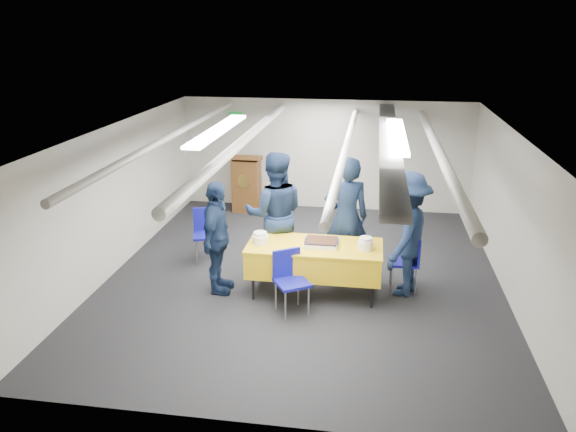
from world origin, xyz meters
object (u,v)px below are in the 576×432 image
object	(u,v)px
sheet_cake	(321,242)
chair_near	(290,275)
chair_right	(410,257)
serving_table	(314,258)
podium	(247,182)
sailor_a	(346,218)
sailor_d	(406,234)
chair_left	(206,229)
sailor_c	(217,238)
sailor_b	(275,214)

from	to	relation	value
sheet_cake	chair_near	distance (m)	0.73
sheet_cake	chair_right	world-z (taller)	chair_right
chair_near	chair_right	distance (m)	1.87
serving_table	podium	size ratio (longest dim) A/B	1.54
chair_near	sailor_a	xyz separation A→B (m)	(0.68, 1.26, 0.42)
sheet_cake	sailor_d	bearing A→B (deg)	11.28
sheet_cake	podium	bearing A→B (deg)	117.90
serving_table	chair_left	bearing A→B (deg)	152.10
sailor_d	serving_table	bearing A→B (deg)	-60.42
chair_right	sheet_cake	bearing A→B (deg)	-165.56
chair_left	sailor_a	bearing A→B (deg)	-7.32
sailor_a	sailor_d	size ratio (longest dim) A/B	1.04
chair_left	sailor_c	xyz separation A→B (m)	(0.52, -1.15, 0.31)
serving_table	sailor_c	world-z (taller)	sailor_c
chair_right	sailor_b	bearing A→B (deg)	171.21
chair_near	chair_right	size ratio (longest dim) A/B	1.00
serving_table	sailor_d	distance (m)	1.35
podium	chair_left	xyz separation A→B (m)	(-0.10, -2.62, -0.08)
chair_left	sailor_b	size ratio (longest dim) A/B	0.45
sailor_a	sailor_c	xyz separation A→B (m)	(-1.80, -0.85, -0.12)
podium	sailor_c	world-z (taller)	sailor_c
chair_near	sailor_b	distance (m)	1.35
chair_left	sailor_d	distance (m)	3.32
chair_left	sailor_c	world-z (taller)	sailor_c
sailor_c	sailor_d	bearing A→B (deg)	-82.35
podium	chair_right	world-z (taller)	podium
sailor_b	chair_left	bearing A→B (deg)	-27.20
podium	sailor_c	xyz separation A→B (m)	(0.42, -3.76, 0.23)
podium	sailor_a	xyz separation A→B (m)	(2.23, -2.92, 0.34)
sheet_cake	sailor_c	world-z (taller)	sailor_c
sailor_d	sheet_cake	bearing A→B (deg)	-60.10
serving_table	podium	distance (m)	4.07
chair_left	sailor_b	world-z (taller)	sailor_b
chair_left	sailor_b	distance (m)	1.36
sailor_a	sailor_b	xyz separation A→B (m)	(-1.10, -0.06, 0.02)
podium	sailor_c	distance (m)	3.79
chair_right	sailor_d	size ratio (longest dim) A/B	0.48
chair_near	sailor_b	bearing A→B (deg)	108.96
podium	chair_right	xyz separation A→B (m)	(3.19, -3.30, -0.08)
sailor_c	sailor_b	bearing A→B (deg)	-42.37
podium	sailor_a	size ratio (longest dim) A/B	0.66
sheet_cake	podium	xyz separation A→B (m)	(-1.92, 3.63, -0.20)
serving_table	sailor_b	size ratio (longest dim) A/B	0.98
chair_left	sailor_c	distance (m)	1.30
sheet_cake	sailor_a	size ratio (longest dim) A/B	0.26
sailor_d	chair_left	bearing A→B (deg)	-84.90
sheet_cake	chair_right	xyz separation A→B (m)	(1.27, 0.33, -0.28)
chair_left	sailor_a	distance (m)	2.38
podium	chair_near	bearing A→B (deg)	-69.72
chair_right	sailor_c	bearing A→B (deg)	-170.43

